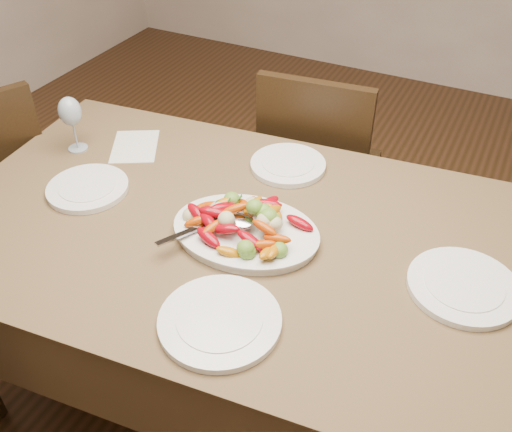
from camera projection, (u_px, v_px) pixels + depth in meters
The scene contains 12 objects.
floor at pixel (243, 429), 1.96m from camera, with size 6.00×6.00×0.00m, color #3C2412.
dining_table at pixel (256, 323), 1.84m from camera, with size 1.84×1.04×0.76m, color brown.
chair_far at pixel (321, 169), 2.36m from camera, with size 0.42×0.42×0.95m, color black, non-canonical shape.
serving_platter at pixel (246, 233), 1.58m from camera, with size 0.40×0.30×0.02m, color white.
roasted_vegetables at pixel (246, 217), 1.55m from camera, with size 0.33×0.22×0.09m, color maroon, non-canonical shape.
serving_spoon at pixel (218, 226), 1.55m from camera, with size 0.28×0.06×0.03m, color #9EA0A8, non-canonical shape.
plate_left at pixel (88, 188), 1.75m from camera, with size 0.25×0.25×0.02m, color white.
plate_right at pixel (463, 287), 1.42m from camera, with size 0.28×0.28×0.02m, color white.
plate_far at pixel (288, 165), 1.86m from camera, with size 0.25×0.25×0.02m, color white.
plate_near at pixel (220, 321), 1.34m from camera, with size 0.29×0.29×0.02m, color white.
wine_glass at pixel (72, 123), 1.89m from camera, with size 0.08×0.08×0.20m, color #8C99A5, non-canonical shape.
menu_card at pixel (135, 146), 1.96m from camera, with size 0.15×0.21×0.00m, color silver.
Camera 1 is at (0.52, -0.94, 1.79)m, focal length 40.00 mm.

